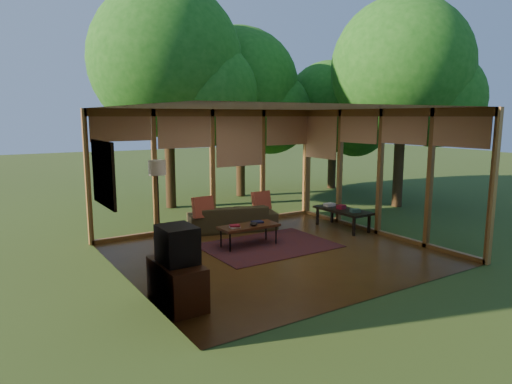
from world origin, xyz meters
TOP-DOWN VIEW (x-y plane):
  - floor at (0.00, 0.00)m, footprint 5.50×5.50m
  - ceiling at (0.00, 0.00)m, footprint 5.50×5.50m
  - wall_left at (-2.75, 0.00)m, footprint 0.04×5.00m
  - wall_front at (0.00, -2.50)m, footprint 5.50×0.04m
  - window_wall_back at (0.00, 2.50)m, footprint 5.50×0.12m
  - window_wall_right at (2.75, 0.00)m, footprint 0.12×5.00m
  - exterior_lawn at (8.00, 8.00)m, footprint 40.00×40.00m
  - tree_nw at (0.07, 5.27)m, footprint 4.13×4.13m
  - tree_ne at (2.70, 5.87)m, footprint 3.78×3.78m
  - tree_se at (5.48, 1.87)m, footprint 3.80×3.80m
  - tree_far at (6.13, 5.44)m, footprint 3.17×3.17m
  - rug at (0.19, 0.49)m, footprint 2.51×1.78m
  - sofa at (0.23, 2.00)m, footprint 2.09×1.28m
  - pillow_left at (-0.52, 1.95)m, footprint 0.45×0.24m
  - pillow_right at (0.98, 1.95)m, footprint 0.44×0.23m
  - ct_book_lower at (-0.49, 0.65)m, footprint 0.20×0.16m
  - ct_book_upper at (-0.49, 0.65)m, footprint 0.23×0.21m
  - ct_book_side at (0.11, 0.78)m, footprint 0.24×0.20m
  - ct_bowl at (-0.09, 0.60)m, footprint 0.16×0.16m
  - media_cabinet at (-2.47, -1.20)m, footprint 0.50×1.00m
  - television at (-2.45, -1.20)m, footprint 0.45×0.55m
  - console_book_a at (2.40, 0.34)m, footprint 0.24×0.20m
  - console_book_b at (2.40, 0.79)m, footprint 0.22×0.18m
  - console_book_c at (2.40, 1.19)m, footprint 0.25×0.19m
  - floor_lamp at (-1.42, 2.21)m, footprint 0.36×0.36m
  - coffee_table at (-0.14, 0.70)m, footprint 1.20×0.50m
  - side_console at (2.40, 0.74)m, footprint 0.60×1.40m
  - wall_painting at (-2.71, 1.40)m, footprint 0.06×1.35m

SIDE VIEW (x-z plane):
  - exterior_lawn at x=8.00m, z-range -0.01..-0.01m
  - floor at x=0.00m, z-range 0.00..0.00m
  - rug at x=0.19m, z-range 0.00..0.01m
  - sofa at x=0.23m, z-range 0.00..0.57m
  - media_cabinet at x=-2.47m, z-range 0.00..0.60m
  - coffee_table at x=-0.14m, z-range 0.18..0.60m
  - side_console at x=2.40m, z-range 0.18..0.64m
  - ct_book_lower at x=-0.49m, z-range 0.42..0.45m
  - ct_book_side at x=0.11m, z-range 0.42..0.46m
  - ct_bowl at x=-0.09m, z-range 0.42..0.50m
  - ct_book_upper at x=-0.49m, z-range 0.45..0.49m
  - console_book_c at x=2.40m, z-range 0.45..0.52m
  - console_book_a at x=2.40m, z-range 0.45..0.53m
  - console_book_b at x=2.40m, z-range 0.45..0.54m
  - pillow_right at x=0.98m, z-range 0.37..0.83m
  - pillow_left at x=-0.52m, z-range 0.37..0.84m
  - television at x=-2.45m, z-range 0.60..1.10m
  - wall_left at x=-2.75m, z-range 0.00..2.70m
  - wall_front at x=0.00m, z-range 0.00..2.70m
  - window_wall_back at x=0.00m, z-range 0.00..2.70m
  - window_wall_right at x=2.75m, z-range 0.00..2.70m
  - floor_lamp at x=-1.42m, z-range 0.58..2.23m
  - wall_painting at x=-2.71m, z-range 0.98..2.12m
  - ceiling at x=0.00m, z-range 2.70..2.70m
  - tree_far at x=6.13m, z-range 0.63..5.08m
  - tree_ne at x=2.70m, z-range 0.75..6.06m
  - tree_se at x=5.48m, z-range 0.96..6.70m
  - tree_nw at x=0.07m, z-range 0.97..7.05m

